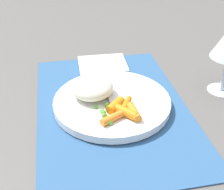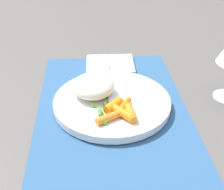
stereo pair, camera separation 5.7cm
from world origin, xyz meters
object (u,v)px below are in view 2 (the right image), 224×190
object	(u,v)px
carrot_portion	(120,111)
napkin	(110,64)
fork	(110,87)
rice_mound	(93,86)
plate	(112,102)

from	to	relation	value
carrot_portion	napkin	world-z (taller)	carrot_portion
fork	rice_mound	bearing A→B (deg)	-60.36
plate	carrot_portion	distance (m)	0.06
carrot_portion	napkin	xyz separation A→B (m)	(-0.23, -0.00, -0.02)
rice_mound	napkin	size ratio (longest dim) A/B	0.77
carrot_portion	napkin	bearing A→B (deg)	-179.75
rice_mound	fork	world-z (taller)	rice_mound
plate	fork	world-z (taller)	fork
plate	carrot_portion	size ratio (longest dim) A/B	3.02
plate	rice_mound	world-z (taller)	rice_mound
napkin	carrot_portion	bearing A→B (deg)	0.25
plate	carrot_portion	xyz separation A→B (m)	(0.05, 0.01, 0.02)
carrot_portion	fork	xyz separation A→B (m)	(-0.10, -0.01, -0.01)
carrot_portion	fork	world-z (taller)	carrot_portion
fork	napkin	xyz separation A→B (m)	(-0.13, 0.01, -0.01)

